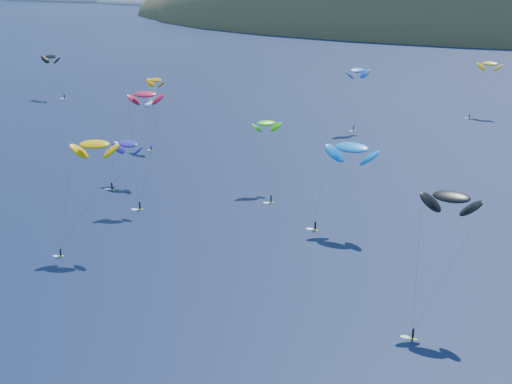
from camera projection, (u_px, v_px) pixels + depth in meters
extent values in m
ellipsoid|color=#3D3526|center=(484.00, 41.00, 578.68)|extent=(600.00, 300.00, 210.00)
ellipsoid|color=#3D3526|center=(308.00, 24.00, 659.73)|extent=(340.00, 240.00, 120.00)
ellipsoid|color=slate|center=(181.00, 3.00, 842.96)|extent=(240.00, 180.00, 44.00)
cube|color=white|center=(152.00, 103.00, 282.08)|extent=(2.51, 8.25, 0.98)
cylinder|color=white|center=(152.00, 89.00, 280.71)|extent=(0.15, 0.15, 11.44)
cube|color=#A5D317|center=(151.00, 151.00, 217.51)|extent=(1.30, 0.74, 0.07)
cylinder|color=black|center=(151.00, 148.00, 217.26)|extent=(0.29, 0.29, 1.34)
sphere|color=#8C6047|center=(151.00, 146.00, 217.00)|extent=(0.22, 0.22, 0.22)
ellipsoid|color=#D18102|center=(156.00, 80.00, 217.93)|extent=(7.94, 5.51, 4.04)
cube|color=#A5D317|center=(61.00, 256.00, 142.87)|extent=(1.36, 0.85, 0.07)
cylinder|color=black|center=(60.00, 252.00, 142.60)|extent=(0.31, 0.31, 1.40)
sphere|color=#8C6047|center=(60.00, 249.00, 142.34)|extent=(0.23, 0.23, 0.23)
ellipsoid|color=#DFA701|center=(94.00, 144.00, 142.34)|extent=(10.23, 7.52, 5.18)
cube|color=#A5D317|center=(271.00, 202.00, 173.11)|extent=(1.47, 1.27, 0.08)
cylinder|color=black|center=(271.00, 199.00, 172.80)|extent=(0.36, 0.36, 1.62)
sphere|color=#8C6047|center=(271.00, 195.00, 172.50)|extent=(0.27, 0.27, 0.27)
ellipsoid|color=#2DD709|center=(267.00, 123.00, 179.72)|extent=(7.86, 7.16, 4.08)
cube|color=#A5D317|center=(353.00, 130.00, 241.63)|extent=(1.20, 1.32, 0.08)
cylinder|color=black|center=(354.00, 128.00, 241.34)|extent=(0.33, 0.33, 1.49)
sphere|color=#8C6047|center=(354.00, 125.00, 241.07)|extent=(0.25, 0.25, 0.25)
ellipsoid|color=blue|center=(358.00, 70.00, 238.04)|extent=(9.16, 9.78, 5.12)
cube|color=#A5D317|center=(315.00, 230.00, 156.13)|extent=(1.63, 0.63, 0.09)
cylinder|color=black|center=(315.00, 226.00, 155.81)|extent=(0.37, 0.37, 1.69)
sphere|color=#8C6047|center=(315.00, 222.00, 155.49)|extent=(0.28, 0.28, 0.28)
ellipsoid|color=blue|center=(352.00, 148.00, 152.89)|extent=(12.06, 6.60, 6.44)
cube|color=#A5D317|center=(413.00, 339.00, 112.54)|extent=(1.51, 0.55, 0.08)
cylinder|color=black|center=(413.00, 334.00, 112.24)|extent=(0.35, 0.35, 1.58)
sphere|color=#8C6047|center=(413.00, 328.00, 111.95)|extent=(0.27, 0.27, 0.27)
ellipsoid|color=black|center=(451.00, 197.00, 114.18)|extent=(9.69, 5.11, 5.23)
cube|color=#A5D317|center=(140.00, 209.00, 168.47)|extent=(1.61, 1.09, 0.09)
cylinder|color=black|center=(140.00, 205.00, 168.15)|extent=(0.37, 0.37, 1.67)
sphere|color=#8C6047|center=(140.00, 202.00, 167.83)|extent=(0.28, 0.28, 0.28)
ellipsoid|color=#B71132|center=(145.00, 94.00, 167.57)|extent=(9.06, 7.01, 4.58)
cube|color=#A5D317|center=(112.00, 190.00, 182.10)|extent=(1.65, 0.69, 0.09)
cylinder|color=black|center=(112.00, 186.00, 181.78)|extent=(0.37, 0.37, 1.71)
sphere|color=#8C6047|center=(112.00, 182.00, 181.46)|extent=(0.29, 0.29, 0.29)
ellipsoid|color=#272093|center=(128.00, 144.00, 184.17)|extent=(9.83, 5.63, 5.19)
cube|color=#A5D317|center=(469.00, 118.00, 259.02)|extent=(1.36, 0.61, 0.07)
cylinder|color=black|center=(469.00, 116.00, 258.75)|extent=(0.31, 0.31, 1.41)
sphere|color=#8C6047|center=(470.00, 114.00, 258.49)|extent=(0.24, 0.24, 0.24)
ellipsoid|color=orange|center=(490.00, 63.00, 260.20)|extent=(9.43, 5.65, 4.93)
cube|color=#A5D317|center=(65.00, 99.00, 292.06)|extent=(1.65, 0.67, 0.09)
cylinder|color=black|center=(64.00, 97.00, 291.73)|extent=(0.38, 0.38, 1.71)
sphere|color=#8C6047|center=(64.00, 94.00, 291.41)|extent=(0.29, 0.29, 0.29)
ellipsoid|color=black|center=(51.00, 56.00, 291.29)|extent=(9.96, 5.60, 5.28)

